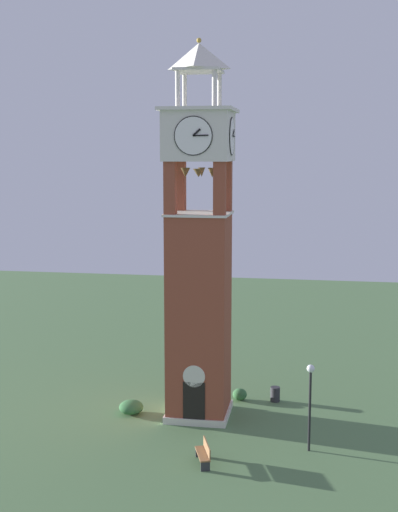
# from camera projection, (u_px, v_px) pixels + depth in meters

# --- Properties ---
(ground) EXTENTS (80.00, 80.00, 0.00)m
(ground) POSITION_uv_depth(u_px,v_px,m) (199.00, 415.00, 36.19)
(ground) COLOR #517547
(clock_tower) EXTENTS (3.55, 3.55, 18.83)m
(clock_tower) POSITION_uv_depth(u_px,v_px,m) (199.00, 266.00, 35.04)
(clock_tower) COLOR brown
(clock_tower) RESTS_ON ground
(park_bench) EXTENTS (0.93, 1.66, 0.95)m
(park_bench) POSITION_uv_depth(u_px,v_px,m) (204.00, 453.00, 30.48)
(park_bench) COLOR brown
(park_bench) RESTS_ON ground
(lamp_post) EXTENTS (0.36, 0.36, 4.04)m
(lamp_post) POSITION_uv_depth(u_px,v_px,m) (310.00, 392.00, 31.47)
(lamp_post) COLOR black
(lamp_post) RESTS_ON ground
(trash_bin) EXTENTS (0.52, 0.52, 0.80)m
(trash_bin) POSITION_uv_depth(u_px,v_px,m) (275.00, 394.00, 38.12)
(trash_bin) COLOR #2D2D33
(trash_bin) RESTS_ON ground
(shrub_near_entry) EXTENTS (1.26, 1.26, 0.71)m
(shrub_near_entry) POSITION_uv_depth(u_px,v_px,m) (131.00, 407.00, 36.32)
(shrub_near_entry) COLOR #336638
(shrub_near_entry) RESTS_ON ground
(shrub_left_of_tower) EXTENTS (0.78, 0.78, 0.64)m
(shrub_left_of_tower) POSITION_uv_depth(u_px,v_px,m) (240.00, 394.00, 38.32)
(shrub_left_of_tower) COLOR #336638
(shrub_left_of_tower) RESTS_ON ground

